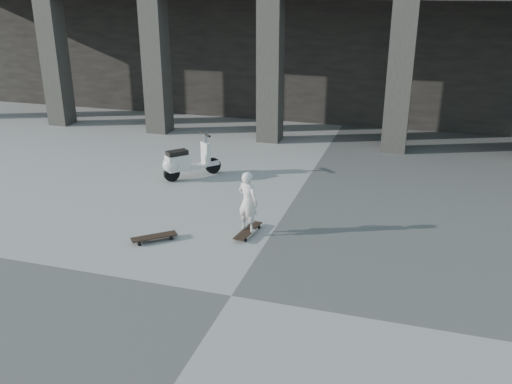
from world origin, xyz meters
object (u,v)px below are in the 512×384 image
(longboard, at_px, (248,231))
(child, at_px, (248,201))
(skateboard_spare, at_px, (154,237))
(scooter, at_px, (183,162))

(longboard, height_order, child, child)
(longboard, relative_size, skateboard_spare, 1.17)
(child, height_order, scooter, child)
(longboard, distance_m, child, 0.58)
(child, bearing_deg, scooter, -25.35)
(longboard, bearing_deg, scooter, 51.27)
(skateboard_spare, height_order, scooter, scooter)
(child, distance_m, scooter, 3.46)
(skateboard_spare, bearing_deg, child, -14.02)
(longboard, distance_m, skateboard_spare, 1.70)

